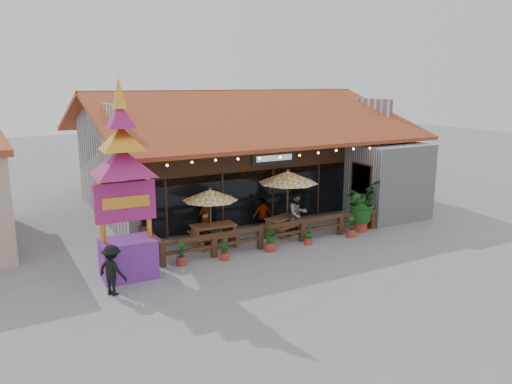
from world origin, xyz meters
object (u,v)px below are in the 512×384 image
picnic_table_right (282,222)px  picnic_table_left (213,231)px  pedestrian (112,270)px  umbrella_left (210,195)px  tropical_plant (361,202)px  umbrella_right (288,177)px  thai_sign_tower (123,167)px

picnic_table_right → picnic_table_left: bearing=179.4°
picnic_table_left → picnic_table_right: picnic_table_left is taller
picnic_table_right → pedestrian: pedestrian is taller
umbrella_left → picnic_table_right: umbrella_left is taller
picnic_table_left → tropical_plant: 6.68m
umbrella_left → picnic_table_right: bearing=-1.2°
umbrella_right → thai_sign_tower: 7.83m
picnic_table_left → picnic_table_right: size_ratio=1.01×
umbrella_right → umbrella_left: bearing=-179.2°
picnic_table_right → thai_sign_tower: (-7.18, -1.67, 3.26)m
umbrella_left → tropical_plant: umbrella_left is taller
picnic_table_left → tropical_plant: bearing=-12.0°
thai_sign_tower → pedestrian: (-0.82, -1.21, -2.96)m
umbrella_left → umbrella_right: size_ratio=0.99×
umbrella_right → thai_sign_tower: bearing=-166.6°
picnic_table_left → picnic_table_right: (3.27, -0.03, -0.07)m
pedestrian → tropical_plant: bearing=-115.8°
umbrella_right → picnic_table_right: size_ratio=1.50×
tropical_plant → thai_sign_tower: bearing=-178.3°
umbrella_left → picnic_table_right: 3.71m
umbrella_right → tropical_plant: 3.45m
tropical_plant → pedestrian: size_ratio=1.41×
picnic_table_right → umbrella_left: bearing=178.8°
umbrella_right → thai_sign_tower: size_ratio=0.39×
umbrella_left → umbrella_right: bearing=0.8°
picnic_table_left → tropical_plant: tropical_plant is taller
picnic_table_right → tropical_plant: (3.22, -1.35, 0.79)m
picnic_table_right → tropical_plant: bearing=-22.8°
pedestrian → picnic_table_right: bearing=-103.7°
umbrella_left → picnic_table_right: size_ratio=1.49×
picnic_table_right → umbrella_right: bearing=20.5°
umbrella_right → picnic_table_right: (-0.33, -0.12, -1.94)m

